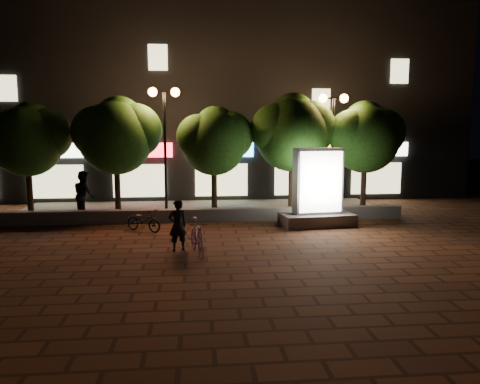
{
  "coord_description": "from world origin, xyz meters",
  "views": [
    {
      "loc": [
        -0.25,
        -13.77,
        3.55
      ],
      "look_at": [
        1.22,
        1.5,
        1.48
      ],
      "focal_mm": 34.27,
      "sensor_mm": 36.0,
      "label": 1
    }
  ],
  "objects": [
    {
      "name": "tree_far_left",
      "position": [
        -6.95,
        5.46,
        3.29
      ],
      "size": [
        3.36,
        2.8,
        4.63
      ],
      "color": "#321F13",
      "rests_on": "sidewalk"
    },
    {
      "name": "scooter_pink",
      "position": [
        -0.25,
        -0.92,
        0.53
      ],
      "size": [
        0.83,
        1.81,
        1.05
      ],
      "primitive_type": "imported",
      "rotation": [
        0.0,
        0.0,
        0.2
      ],
      "color": "#C078AD",
      "rests_on": "ground"
    },
    {
      "name": "scooter_parked",
      "position": [
        -2.12,
        2.39,
        0.39
      ],
      "size": [
        1.53,
        1.27,
        0.78
      ],
      "primitive_type": "imported",
      "rotation": [
        0.0,
        0.0,
        0.97
      ],
      "color": "black",
      "rests_on": "ground"
    },
    {
      "name": "tree_far_right",
      "position": [
        7.05,
        5.46,
        3.37
      ],
      "size": [
        3.48,
        2.9,
        4.76
      ],
      "color": "#321F13",
      "rests_on": "sidewalk"
    },
    {
      "name": "street_lamp_right",
      "position": [
        5.5,
        5.2,
        3.89
      ],
      "size": [
        1.26,
        0.36,
        4.98
      ],
      "color": "black",
      "rests_on": "sidewalk"
    },
    {
      "name": "tree_mid",
      "position": [
        0.55,
        5.46,
        3.22
      ],
      "size": [
        3.24,
        2.7,
        4.5
      ],
      "color": "#321F13",
      "rests_on": "sidewalk"
    },
    {
      "name": "rider",
      "position": [
        -0.81,
        -0.39,
        0.77
      ],
      "size": [
        0.65,
        0.54,
        1.54
      ],
      "primitive_type": "imported",
      "rotation": [
        0.0,
        0.0,
        3.49
      ],
      "color": "black",
      "rests_on": "ground"
    },
    {
      "name": "sidewalk",
      "position": [
        0.0,
        6.5,
        0.04
      ],
      "size": [
        16.0,
        5.0,
        0.08
      ],
      "primitive_type": "cube",
      "color": "slate",
      "rests_on": "ground"
    },
    {
      "name": "ad_kiosk",
      "position": [
        4.26,
        2.81,
        1.17
      ],
      "size": [
        2.82,
        1.65,
        2.91
      ],
      "color": "slate",
      "rests_on": "ground"
    },
    {
      "name": "tree_right",
      "position": [
        3.86,
        5.46,
        3.57
      ],
      "size": [
        3.72,
        3.1,
        5.07
      ],
      "color": "#321F13",
      "rests_on": "sidewalk"
    },
    {
      "name": "pedestrian",
      "position": [
        -4.7,
        4.71,
        1.03
      ],
      "size": [
        1.08,
        1.16,
        1.9
      ],
      "primitive_type": "imported",
      "rotation": [
        0.0,
        0.0,
        2.08
      ],
      "color": "black",
      "rests_on": "sidewalk"
    },
    {
      "name": "tree_left",
      "position": [
        -3.45,
        5.46,
        3.44
      ],
      "size": [
        3.6,
        3.0,
        4.89
      ],
      "color": "#321F13",
      "rests_on": "sidewalk"
    },
    {
      "name": "building_block",
      "position": [
        -0.01,
        12.99,
        5.0
      ],
      "size": [
        28.0,
        8.12,
        11.3
      ],
      "color": "black",
      "rests_on": "ground"
    },
    {
      "name": "retaining_wall",
      "position": [
        0.0,
        4.0,
        0.25
      ],
      "size": [
        16.0,
        0.45,
        0.5
      ],
      "primitive_type": "cube",
      "color": "slate",
      "rests_on": "ground"
    },
    {
      "name": "street_lamp_left",
      "position": [
        -1.5,
        5.2,
        4.03
      ],
      "size": [
        1.26,
        0.36,
        5.18
      ],
      "color": "black",
      "rests_on": "sidewalk"
    },
    {
      "name": "ground",
      "position": [
        0.0,
        0.0,
        0.0
      ],
      "size": [
        80.0,
        80.0,
        0.0
      ],
      "primitive_type": "plane",
      "color": "#522D19",
      "rests_on": "ground"
    }
  ]
}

